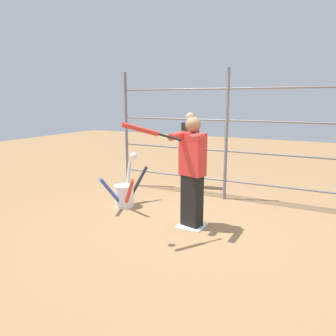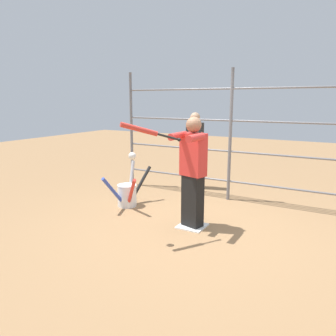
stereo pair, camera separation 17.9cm
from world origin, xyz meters
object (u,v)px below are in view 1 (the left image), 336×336
Objects in this scene: bystander_behind_fence at (190,149)px; bat_bucket at (125,194)px; baseball_bat_swinging at (146,131)px; softball_in_flight at (133,156)px; batter at (192,169)px.

bat_bucket is at bearing 74.23° from bystander_behind_fence.
baseball_bat_swinging is 3.06m from bystander_behind_fence.
bystander_behind_fence is (0.52, -2.99, -0.34)m from softball_in_flight.
softball_in_flight reaches higher than bat_bucket.
baseball_bat_swinging and bystander_behind_fence have the same top height.
bat_bucket is (1.45, -0.33, -0.67)m from batter.
batter is 1.06m from baseball_bat_swinging.
bat_bucket is (1.16, -1.14, -1.29)m from baseball_bat_swinging.
batter is at bearing -109.73° from baseball_bat_swinging.
batter is at bearing -116.10° from softball_in_flight.
batter reaches higher than bystander_behind_fence.
softball_in_flight is 0.08× the size of bat_bucket.
batter is 1.40× the size of bat_bucket.
batter is 1.04m from softball_in_flight.
bat_bucket is at bearing -50.26° from softball_in_flight.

